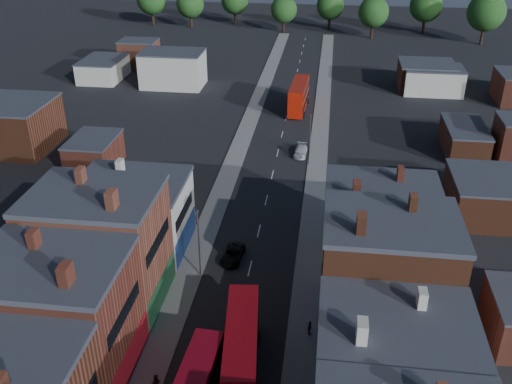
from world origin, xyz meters
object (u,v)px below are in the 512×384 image
(car_3, at_px, (301,151))
(car_2, at_px, (233,255))
(ped_3, at_px, (310,328))
(bus_2, at_px, (299,96))
(bus_1, at_px, (242,349))
(ped_1, at_px, (156,383))

(car_3, bearing_deg, car_2, -98.66)
(car_2, height_order, ped_3, ped_3)
(bus_2, height_order, car_2, bus_2)
(car_3, bearing_deg, bus_1, -90.26)
(bus_1, height_order, ped_3, bus_1)
(bus_2, height_order, car_3, bus_2)
(car_2, bearing_deg, car_3, 83.67)
(bus_1, relative_size, ped_3, 7.57)
(bus_2, bearing_deg, bus_1, -87.87)
(ped_1, xyz_separation_m, ped_3, (12.43, 8.62, -0.10))
(bus_1, xyz_separation_m, ped_3, (5.63, 5.55, -1.84))
(bus_1, xyz_separation_m, ped_1, (-6.80, -3.07, -1.74))
(car_3, height_order, ped_3, ped_3)
(car_2, bearing_deg, bus_1, -73.06)
(bus_2, xyz_separation_m, car_3, (1.75, -21.02, -2.19))
(car_2, relative_size, ped_1, 2.56)
(bus_1, height_order, car_3, bus_1)
(bus_1, xyz_separation_m, car_2, (-3.70, 17.11, -2.12))
(bus_1, height_order, car_2, bus_1)
(bus_2, height_order, ped_3, bus_2)
(ped_1, bearing_deg, bus_1, -154.98)
(bus_2, xyz_separation_m, ped_1, (-7.26, -71.38, -1.84))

